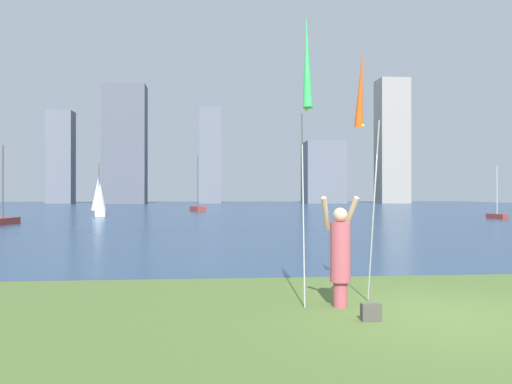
% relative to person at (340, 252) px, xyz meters
% --- Properties ---
extents(ground, '(120.00, 138.00, 0.12)m').
position_rel_person_xyz_m(ground, '(1.47, 50.19, -0.95)').
color(ground, '#4C662D').
extents(person, '(0.66, 0.49, 1.81)m').
position_rel_person_xyz_m(person, '(0.00, 0.00, 0.00)').
color(person, '#B24C59').
rests_on(person, ground).
extents(kite_flag_left, '(0.16, 0.63, 4.70)m').
position_rel_person_xyz_m(kite_flag_left, '(-0.59, -0.22, 2.95)').
color(kite_flag_left, '#B2B2B7').
rests_on(kite_flag_left, ground).
extents(kite_flag_right, '(0.16, 1.24, 4.40)m').
position_rel_person_xyz_m(kite_flag_right, '(0.59, 0.79, 2.75)').
color(kite_flag_right, '#B2B2B7').
rests_on(kite_flag_right, ground).
extents(bag, '(0.29, 0.15, 0.26)m').
position_rel_person_xyz_m(bag, '(0.21, -0.96, -0.76)').
color(bag, '#4C4742').
rests_on(bag, ground).
extents(sailboat_0, '(1.77, 2.69, 5.91)m').
position_rel_person_xyz_m(sailboat_0, '(-3.32, 47.00, -0.55)').
color(sailboat_0, maroon).
rests_on(sailboat_0, ground).
extents(sailboat_2, '(0.92, 1.77, 4.01)m').
position_rel_person_xyz_m(sailboat_2, '(19.31, 28.41, -0.63)').
color(sailboat_2, maroon).
rests_on(sailboat_2, ground).
extents(sailboat_3, '(1.52, 2.56, 4.40)m').
position_rel_person_xyz_m(sailboat_3, '(-11.31, 35.86, 0.77)').
color(sailboat_3, white).
rests_on(sailboat_3, ground).
extents(sailboat_6, '(1.17, 2.77, 4.82)m').
position_rel_person_xyz_m(sailboat_6, '(-14.51, 24.05, -0.62)').
color(sailboat_6, maroon).
rests_on(sailboat_6, ground).
extents(skyline_tower_0, '(4.72, 3.81, 17.88)m').
position_rel_person_xyz_m(skyline_tower_0, '(-30.64, 94.51, 8.05)').
color(skyline_tower_0, slate).
rests_on(skyline_tower_0, ground).
extents(skyline_tower_1, '(7.94, 4.95, 22.39)m').
position_rel_person_xyz_m(skyline_tower_1, '(-17.91, 90.81, 10.30)').
color(skyline_tower_1, '#565B66').
rests_on(skyline_tower_1, ground).
extents(skyline_tower_2, '(4.19, 5.10, 18.57)m').
position_rel_person_xyz_m(skyline_tower_2, '(-1.82, 93.08, 8.40)').
color(skyline_tower_2, slate).
rests_on(skyline_tower_2, ground).
extents(skyline_tower_3, '(7.76, 7.70, 12.21)m').
position_rel_person_xyz_m(skyline_tower_3, '(20.74, 93.39, 5.22)').
color(skyline_tower_3, slate).
rests_on(skyline_tower_3, ground).
extents(skyline_tower_4, '(5.87, 5.15, 24.66)m').
position_rel_person_xyz_m(skyline_tower_4, '(34.31, 91.62, 11.44)').
color(skyline_tower_4, gray).
rests_on(skyline_tower_4, ground).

